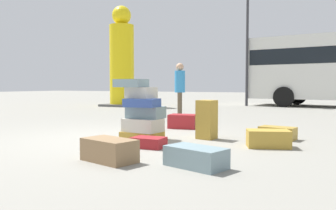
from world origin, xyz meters
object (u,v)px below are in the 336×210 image
suitcase_tan_left_side (278,133)px  suitcase_brown_white_trunk (109,150)px  suitcase_tower (142,113)px  suitcase_maroon_foreground_near (149,142)px  suitcase_tan_behind_tower (207,120)px  suitcase_maroon_foreground_far (183,121)px  person_bearded_onlooker (180,86)px  suitcase_tan_upright_blue (268,139)px  lamp_post (248,21)px  yellow_dummy_statue (122,62)px  suitcase_slate_right_side (196,157)px

suitcase_tan_left_side → suitcase_brown_white_trunk: suitcase_brown_white_trunk is taller
suitcase_tower → suitcase_maroon_foreground_near: size_ratio=2.17×
suitcase_tower → suitcase_tan_behind_tower: 1.19m
suitcase_brown_white_trunk → suitcase_maroon_foreground_far: size_ratio=1.15×
person_bearded_onlooker → suitcase_brown_white_trunk: bearing=-5.2°
suitcase_tan_upright_blue → lamp_post: bearing=85.2°
suitcase_tan_behind_tower → lamp_post: (-1.84, 10.31, 3.59)m
yellow_dummy_statue → suitcase_tower: bearing=-54.0°
suitcase_tan_upright_blue → suitcase_brown_white_trunk: 2.55m
suitcase_tan_upright_blue → lamp_post: (-3.01, 10.70, 3.81)m
suitcase_maroon_foreground_far → suitcase_maroon_foreground_near: bearing=-85.8°
suitcase_slate_right_side → suitcase_tan_left_side: (0.51, 2.68, -0.01)m
suitcase_maroon_foreground_far → person_bearded_onlooker: person_bearded_onlooker is taller
suitcase_brown_white_trunk → suitcase_maroon_foreground_far: 3.65m
suitcase_tan_upright_blue → suitcase_maroon_foreground_near: size_ratio=1.29×
suitcase_tower → suitcase_tan_left_side: (2.20, 1.11, -0.37)m
suitcase_tan_upright_blue → person_bearded_onlooker: person_bearded_onlooker is taller
suitcase_tan_upright_blue → suitcase_maroon_foreground_far: size_ratio=1.04×
suitcase_tower → suitcase_slate_right_side: bearing=-43.0°
person_bearded_onlooker → lamp_post: (0.18, 7.10, 2.99)m
suitcase_tower → suitcase_brown_white_trunk: size_ratio=1.51×
suitcase_slate_right_side → suitcase_tan_left_side: suitcase_slate_right_side is taller
suitcase_maroon_foreground_near → suitcase_brown_white_trunk: bearing=-90.2°
suitcase_brown_white_trunk → suitcase_slate_right_side: bearing=25.0°
person_bearded_onlooker → suitcase_maroon_foreground_near: bearing=-2.2°
person_bearded_onlooker → suitcase_tan_behind_tower: bearing=11.2°
suitcase_brown_white_trunk → lamp_post: bearing=110.9°
suitcase_tan_behind_tower → suitcase_maroon_foreground_far: 1.63m
suitcase_tan_left_side → yellow_dummy_statue: yellow_dummy_statue is taller
suitcase_tan_upright_blue → suitcase_brown_white_trunk: bearing=-150.2°
suitcase_tan_behind_tower → yellow_dummy_statue: bearing=140.7°
suitcase_tan_behind_tower → suitcase_maroon_foreground_far: (-1.02, 1.25, -0.20)m
person_bearded_onlooker → yellow_dummy_statue: bearing=-152.3°
suitcase_tan_behind_tower → suitcase_tan_left_side: bearing=32.5°
suitcase_maroon_foreground_near → suitcase_slate_right_side: bearing=-40.0°
suitcase_brown_white_trunk → suitcase_maroon_foreground_near: (-0.04, 1.09, -0.06)m
suitcase_maroon_foreground_far → suitcase_brown_white_trunk: bearing=-88.7°
suitcase_tower → suitcase_slate_right_side: size_ratio=1.49×
suitcase_tower → suitcase_maroon_foreground_far: (0.01, 1.83, -0.33)m
suitcase_tan_upright_blue → suitcase_slate_right_side: bearing=-126.8°
suitcase_slate_right_side → suitcase_maroon_foreground_near: suitcase_slate_right_side is taller
suitcase_tan_upright_blue → yellow_dummy_statue: size_ratio=0.14×
suitcase_tan_upright_blue → suitcase_maroon_foreground_near: bearing=-173.0°
person_bearded_onlooker → yellow_dummy_statue: yellow_dummy_statue is taller
suitcase_tan_behind_tower → suitcase_maroon_foreground_near: size_ratio=1.41×
lamp_post → suitcase_slate_right_side: bearing=-78.7°
suitcase_brown_white_trunk → yellow_dummy_statue: bearing=137.9°
suitcase_brown_white_trunk → lamp_post: 13.29m
suitcase_tan_behind_tower → lamp_post: size_ratio=0.12×
suitcase_tower → yellow_dummy_statue: bearing=126.0°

